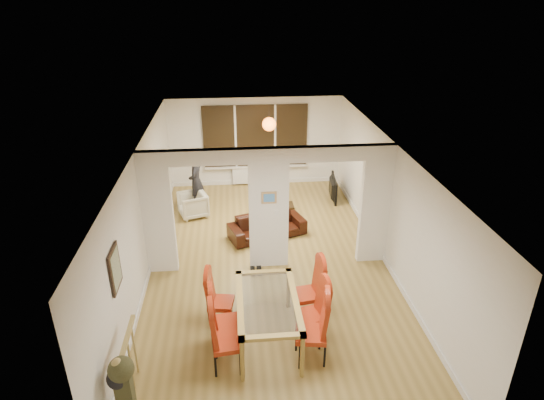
{
  "coord_description": "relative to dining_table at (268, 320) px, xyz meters",
  "views": [
    {
      "loc": [
        -0.7,
        -8.21,
        5.31
      ],
      "look_at": [
        0.12,
        0.6,
        1.22
      ],
      "focal_mm": 30.0,
      "sensor_mm": 36.0,
      "label": 1
    }
  ],
  "objects": [
    {
      "name": "radiator",
      "position": [
        0.22,
        6.72,
        -0.11
      ],
      "size": [
        1.4,
        0.08,
        0.5
      ],
      "primitive_type": "cube",
      "color": "white",
      "rests_on": "floor"
    },
    {
      "name": "television",
      "position": [
        2.22,
        5.54,
        -0.1
      ],
      "size": [
        1.09,
        0.26,
        0.62
      ],
      "primitive_type": "imported",
      "rotation": [
        0.0,
        0.0,
        1.46
      ],
      "color": "black",
      "rests_on": "floor"
    },
    {
      "name": "wall_poster",
      "position": [
        -2.25,
        -0.08,
        1.19
      ],
      "size": [
        0.04,
        0.52,
        0.67
      ],
      "primitive_type": "cube",
      "color": "gray",
      "rests_on": "room_walls"
    },
    {
      "name": "dining_chair_rc",
      "position": [
        0.75,
        0.56,
        0.15
      ],
      "size": [
        0.51,
        0.51,
        1.11
      ],
      "primitive_type": null,
      "rotation": [
        0.0,
        0.0,
        0.15
      ],
      "color": "#99270F",
      "rests_on": "floor"
    },
    {
      "name": "dining_chair_ra",
      "position": [
        0.63,
        -0.48,
        0.17
      ],
      "size": [
        0.53,
        0.53,
        1.17
      ],
      "primitive_type": null,
      "rotation": [
        0.0,
        0.0,
        -0.15
      ],
      "color": "#99270F",
      "rests_on": "floor"
    },
    {
      "name": "dining_chair_lc",
      "position": [
        -0.76,
        0.5,
        0.11
      ],
      "size": [
        0.47,
        0.47,
        1.03
      ],
      "primitive_type": null,
      "rotation": [
        0.0,
        0.0,
        -0.16
      ],
      "color": "#99270F",
      "rests_on": "floor"
    },
    {
      "name": "pendant_light",
      "position": [
        0.52,
        5.62,
        1.74
      ],
      "size": [
        0.36,
        0.36,
        0.36
      ],
      "primitive_type": "sphere",
      "color": "orange",
      "rests_on": "room_walls"
    },
    {
      "name": "dining_chair_la",
      "position": [
        -0.66,
        -0.53,
        0.16
      ],
      "size": [
        0.5,
        0.5,
        1.13
      ],
      "primitive_type": null,
      "rotation": [
        0.0,
        0.0,
        0.12
      ],
      "color": "#99270F",
      "rests_on": "floor"
    },
    {
      "name": "dining_table",
      "position": [
        0.0,
        0.0,
        0.0
      ],
      "size": [
        0.99,
        1.75,
        0.82
      ],
      "primitive_type": null,
      "color": "olive",
      "rests_on": "floor"
    },
    {
      "name": "divider_wall",
      "position": [
        0.22,
        2.32,
        0.89
      ],
      "size": [
        5.0,
        0.18,
        2.6
      ],
      "primitive_type": "cube",
      "color": "white",
      "rests_on": "floor"
    },
    {
      "name": "bowl",
      "position": [
        0.81,
        4.69,
        -0.18
      ],
      "size": [
        0.21,
        0.21,
        0.05
      ],
      "primitive_type": "imported",
      "color": "black",
      "rests_on": "coffee_table"
    },
    {
      "name": "bay_window_blinds",
      "position": [
        0.22,
        6.76,
        1.09
      ],
      "size": [
        3.0,
        0.08,
        1.8
      ],
      "primitive_type": "cube",
      "color": "black",
      "rests_on": "room_walls"
    },
    {
      "name": "coffee_table",
      "position": [
        0.64,
        4.79,
        -0.31
      ],
      "size": [
        0.9,
        0.47,
        0.2
      ],
      "primitive_type": null,
      "rotation": [
        0.0,
        0.0,
        -0.03
      ],
      "color": "black",
      "rests_on": "floor"
    },
    {
      "name": "bottle",
      "position": [
        0.5,
        4.83,
        -0.06
      ],
      "size": [
        0.07,
        0.07,
        0.29
      ],
      "primitive_type": "cylinder",
      "color": "#143F19",
      "rests_on": "coffee_table"
    },
    {
      "name": "floor",
      "position": [
        0.22,
        2.32,
        -0.41
      ],
      "size": [
        5.0,
        9.0,
        0.01
      ],
      "primitive_type": "cube",
      "color": "olive",
      "rests_on": "ground"
    },
    {
      "name": "pillar_photo",
      "position": [
        0.22,
        2.22,
        1.19
      ],
      "size": [
        0.3,
        0.03,
        0.25
      ],
      "primitive_type": "cube",
      "color": "#4C8CD8",
      "rests_on": "divider_wall"
    },
    {
      "name": "dining_chair_rb",
      "position": [
        0.72,
        0.0,
        0.13
      ],
      "size": [
        0.52,
        0.52,
        1.07
      ],
      "primitive_type": null,
      "rotation": [
        0.0,
        0.0,
        0.25
      ],
      "color": "#99270F",
      "rests_on": "floor"
    },
    {
      "name": "person",
      "position": [
        -1.43,
        5.15,
        0.39
      ],
      "size": [
        0.64,
        0.48,
        1.6
      ],
      "primitive_type": "imported",
      "rotation": [
        0.0,
        0.0,
        -1.74
      ],
      "color": "black",
      "rests_on": "floor"
    },
    {
      "name": "dining_chair_lb",
      "position": [
        -0.69,
        -0.07,
        0.13
      ],
      "size": [
        0.48,
        0.48,
        1.09
      ],
      "primitive_type": null,
      "rotation": [
        0.0,
        0.0,
        0.11
      ],
      "color": "#99270F",
      "rests_on": "floor"
    },
    {
      "name": "sofa",
      "position": [
        0.29,
        3.55,
        -0.15
      ],
      "size": [
        1.93,
        1.24,
        0.52
      ],
      "primitive_type": "imported",
      "rotation": [
        0.0,
        0.0,
        0.33
      ],
      "color": "black",
      "rests_on": "floor"
    },
    {
      "name": "shoes",
      "position": [
        -0.08,
        2.0,
        -0.36
      ],
      "size": [
        0.23,
        0.25,
        0.1
      ],
      "primitive_type": null,
      "color": "black",
      "rests_on": "floor"
    },
    {
      "name": "room_walls",
      "position": [
        0.22,
        2.32,
        0.89
      ],
      "size": [
        5.0,
        9.0,
        2.6
      ],
      "primitive_type": null,
      "color": "silver",
      "rests_on": "floor"
    },
    {
      "name": "stair_newel",
      "position": [
        -2.03,
        -0.88,
        0.14
      ],
      "size": [
        0.4,
        1.2,
        1.1
      ],
      "primitive_type": null,
      "color": "#A58D4C",
      "rests_on": "floor"
    },
    {
      "name": "armchair",
      "position": [
        -1.53,
        4.78,
        -0.1
      ],
      "size": [
        0.86,
        0.87,
        0.63
      ],
      "primitive_type": "imported",
      "rotation": [
        0.0,
        0.0,
        -1.25
      ],
      "color": "#BEB9A1",
      "rests_on": "floor"
    }
  ]
}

